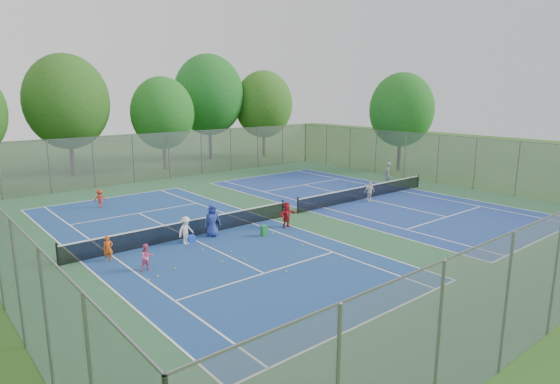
# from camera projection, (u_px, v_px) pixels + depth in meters

# --- Properties ---
(ground) EXTENTS (120.00, 120.00, 0.00)m
(ground) POSITION_uv_depth(u_px,v_px,m) (290.00, 215.00, 28.72)
(ground) COLOR #295319
(ground) RESTS_ON ground
(court_pad) EXTENTS (32.00, 32.00, 0.01)m
(court_pad) POSITION_uv_depth(u_px,v_px,m) (290.00, 215.00, 28.72)
(court_pad) COLOR #2B5B37
(court_pad) RESTS_ON ground
(court_left) EXTENTS (10.97, 23.77, 0.01)m
(court_left) POSITION_uv_depth(u_px,v_px,m) (189.00, 237.00, 24.35)
(court_left) COLOR navy
(court_left) RESTS_ON court_pad
(court_right) EXTENTS (10.97, 23.77, 0.01)m
(court_right) POSITION_uv_depth(u_px,v_px,m) (365.00, 199.00, 33.09)
(court_right) COLOR navy
(court_right) RESTS_ON court_pad
(net_left) EXTENTS (12.87, 0.10, 0.91)m
(net_left) POSITION_uv_depth(u_px,v_px,m) (189.00, 229.00, 24.25)
(net_left) COLOR black
(net_left) RESTS_ON ground
(net_right) EXTENTS (12.87, 0.10, 0.91)m
(net_right) POSITION_uv_depth(u_px,v_px,m) (365.00, 193.00, 32.99)
(net_right) COLOR black
(net_right) RESTS_ON ground
(fence_north) EXTENTS (32.00, 0.10, 4.00)m
(fence_north) POSITION_uv_depth(u_px,v_px,m) (169.00, 156.00, 40.33)
(fence_north) COLOR gray
(fence_north) RESTS_ON ground
(fence_east) EXTENTS (0.10, 32.00, 4.00)m
(fence_east) POSITION_uv_depth(u_px,v_px,m) (438.00, 159.00, 38.29)
(fence_east) COLOR gray
(fence_east) RESTS_ON ground
(tree_nl) EXTENTS (7.20, 7.20, 10.69)m
(tree_nl) POSITION_uv_depth(u_px,v_px,m) (67.00, 102.00, 40.88)
(tree_nl) COLOR #443326
(tree_nl) RESTS_ON ground
(tree_nc) EXTENTS (6.00, 6.00, 8.85)m
(tree_nc) POSITION_uv_depth(u_px,v_px,m) (162.00, 113.00, 44.61)
(tree_nc) COLOR #443326
(tree_nc) RESTS_ON ground
(tree_nr) EXTENTS (7.60, 7.60, 11.42)m
(tree_nr) POSITION_uv_depth(u_px,v_px,m) (209.00, 95.00, 50.89)
(tree_nr) COLOR #443326
(tree_nr) RESTS_ON ground
(tree_ne) EXTENTS (6.60, 6.60, 9.77)m
(tree_ne) POSITION_uv_depth(u_px,v_px,m) (264.00, 104.00, 53.36)
(tree_ne) COLOR #443326
(tree_ne) RESTS_ON ground
(tree_side_e) EXTENTS (6.00, 6.00, 9.20)m
(tree_side_e) POSITION_uv_depth(u_px,v_px,m) (401.00, 110.00, 43.88)
(tree_side_e) COLOR #443326
(tree_side_e) RESTS_ON ground
(ball_crate) EXTENTS (0.43, 0.43, 0.32)m
(ball_crate) POSITION_uv_depth(u_px,v_px,m) (191.00, 239.00, 23.65)
(ball_crate) COLOR blue
(ball_crate) RESTS_ON ground
(ball_hopper) EXTENTS (0.34, 0.34, 0.58)m
(ball_hopper) POSITION_uv_depth(u_px,v_px,m) (264.00, 231.00, 24.53)
(ball_hopper) COLOR green
(ball_hopper) RESTS_ON ground
(student_a) EXTENTS (0.49, 0.40, 1.17)m
(student_a) POSITION_uv_depth(u_px,v_px,m) (108.00, 249.00, 20.88)
(student_a) COLOR #DF5714
(student_a) RESTS_ON ground
(student_b) EXTENTS (0.60, 0.48, 1.19)m
(student_b) POSITION_uv_depth(u_px,v_px,m) (147.00, 257.00, 19.75)
(student_b) COLOR #E95A89
(student_b) RESTS_ON ground
(student_c) EXTENTS (1.01, 0.73, 1.41)m
(student_c) POSITION_uv_depth(u_px,v_px,m) (186.00, 230.00, 23.20)
(student_c) COLOR silver
(student_c) RESTS_ON ground
(student_d) EXTENTS (0.71, 0.55, 1.12)m
(student_d) POSITION_uv_depth(u_px,v_px,m) (214.00, 226.00, 24.49)
(student_d) COLOR black
(student_d) RESTS_ON ground
(student_e) EXTENTS (0.99, 0.82, 1.74)m
(student_e) POSITION_uv_depth(u_px,v_px,m) (212.00, 220.00, 24.38)
(student_e) COLOR #293A96
(student_e) RESTS_ON ground
(student_f) EXTENTS (1.39, 0.57, 1.46)m
(student_f) POSITION_uv_depth(u_px,v_px,m) (287.00, 215.00, 26.00)
(student_f) COLOR #AC181E
(student_f) RESTS_ON ground
(child_far_baseline) EXTENTS (0.87, 0.66, 1.19)m
(child_far_baseline) POSITION_uv_depth(u_px,v_px,m) (100.00, 199.00, 30.53)
(child_far_baseline) COLOR red
(child_far_baseline) RESTS_ON ground
(instructor) EXTENTS (0.84, 0.81, 1.93)m
(instructor) POSITION_uv_depth(u_px,v_px,m) (387.00, 174.00, 37.31)
(instructor) COLOR gray
(instructor) RESTS_ON ground
(teen_court_b) EXTENTS (0.88, 0.54, 1.40)m
(teen_court_b) POSITION_uv_depth(u_px,v_px,m) (369.00, 192.00, 32.12)
(teen_court_b) COLOR white
(teen_court_b) RESTS_ON ground
(tennis_ball_0) EXTENTS (0.07, 0.07, 0.07)m
(tennis_ball_0) POSITION_uv_depth(u_px,v_px,m) (302.00, 246.00, 22.95)
(tennis_ball_0) COLOR #B4D832
(tennis_ball_0) RESTS_ON ground
(tennis_ball_1) EXTENTS (0.07, 0.07, 0.07)m
(tennis_ball_1) POSITION_uv_depth(u_px,v_px,m) (175.00, 269.00, 19.97)
(tennis_ball_1) COLOR #A4C32D
(tennis_ball_1) RESTS_ON ground
(tennis_ball_2) EXTENTS (0.07, 0.07, 0.07)m
(tennis_ball_2) POSITION_uv_depth(u_px,v_px,m) (149.00, 280.00, 18.76)
(tennis_ball_2) COLOR yellow
(tennis_ball_2) RESTS_ON ground
(tennis_ball_3) EXTENTS (0.07, 0.07, 0.07)m
(tennis_ball_3) POSITION_uv_depth(u_px,v_px,m) (231.00, 252.00, 22.05)
(tennis_ball_3) COLOR gold
(tennis_ball_3) RESTS_ON ground
(tennis_ball_4) EXTENTS (0.07, 0.07, 0.07)m
(tennis_ball_4) POSITION_uv_depth(u_px,v_px,m) (158.00, 277.00, 19.14)
(tennis_ball_4) COLOR #C1E535
(tennis_ball_4) RESTS_ON ground
(tennis_ball_5) EXTENTS (0.07, 0.07, 0.07)m
(tennis_ball_5) POSITION_uv_depth(u_px,v_px,m) (202.00, 250.00, 22.40)
(tennis_ball_5) COLOR #CEE635
(tennis_ball_5) RESTS_ON ground
(tennis_ball_6) EXTENTS (0.07, 0.07, 0.07)m
(tennis_ball_6) POSITION_uv_depth(u_px,v_px,m) (222.00, 262.00, 20.78)
(tennis_ball_6) COLOR yellow
(tennis_ball_6) RESTS_ON ground
(tennis_ball_7) EXTENTS (0.07, 0.07, 0.07)m
(tennis_ball_7) POSITION_uv_depth(u_px,v_px,m) (142.00, 266.00, 20.35)
(tennis_ball_7) COLOR #C8DB32
(tennis_ball_7) RESTS_ON ground
(tennis_ball_8) EXTENTS (0.07, 0.07, 0.07)m
(tennis_ball_8) POSITION_uv_depth(u_px,v_px,m) (273.00, 234.00, 24.87)
(tennis_ball_8) COLOR yellow
(tennis_ball_8) RESTS_ON ground
(tennis_ball_9) EXTENTS (0.07, 0.07, 0.07)m
(tennis_ball_9) POSITION_uv_depth(u_px,v_px,m) (244.00, 259.00, 21.14)
(tennis_ball_9) COLOR #BCE635
(tennis_ball_9) RESTS_ON ground
(tennis_ball_10) EXTENTS (0.07, 0.07, 0.07)m
(tennis_ball_10) POSITION_uv_depth(u_px,v_px,m) (260.00, 238.00, 24.22)
(tennis_ball_10) COLOR #C7EC36
(tennis_ball_10) RESTS_ON ground
(tennis_ball_11) EXTENTS (0.07, 0.07, 0.07)m
(tennis_ball_11) POSITION_uv_depth(u_px,v_px,m) (286.00, 272.00, 19.67)
(tennis_ball_11) COLOR #D2ED37
(tennis_ball_11) RESTS_ON ground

